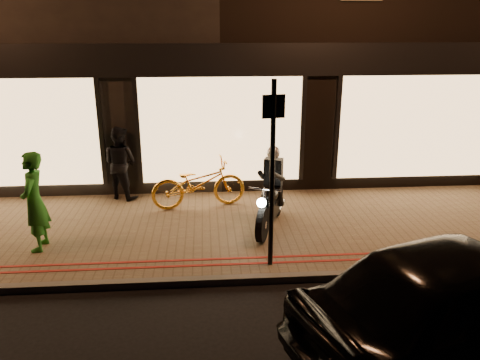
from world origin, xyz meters
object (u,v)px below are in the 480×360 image
sign_post (272,166)px  person_green (34,202)px  motorcycle (271,197)px  parked_car (467,297)px  bicycle_gold (199,183)px

sign_post → person_green: (-3.95, 0.88, -0.80)m
motorcycle → parked_car: motorcycle is taller
bicycle_gold → person_green: size_ratio=1.15×
motorcycle → parked_car: (1.85, -3.68, 0.02)m
motorcycle → person_green: person_green is taller
motorcycle → bicycle_gold: motorcycle is taller
bicycle_gold → motorcycle: bearing=-140.1°
bicycle_gold → parked_car: bearing=-156.6°
bicycle_gold → person_green: (-2.77, -1.79, 0.35)m
bicycle_gold → person_green: bearing=112.4°
person_green → sign_post: bearing=75.4°
sign_post → bicycle_gold: size_ratio=1.49×
motorcycle → person_green: (-4.17, -0.63, 0.26)m
sign_post → motorcycle: bearing=81.9°
sign_post → bicycle_gold: bearing=113.8°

